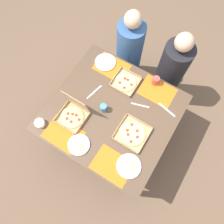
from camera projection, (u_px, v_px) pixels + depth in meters
ground_plane at (112, 131)px, 2.83m from camera, size 6.00×6.00×0.00m
dining_table at (112, 115)px, 2.25m from camera, size 1.25×1.19×0.72m
placemat_near_left at (63, 134)px, 2.08m from camera, size 0.36×0.26×0.00m
placemat_near_right at (112, 165)px, 1.97m from camera, size 0.36×0.26×0.00m
placemat_far_left at (112, 67)px, 2.35m from camera, size 0.36×0.26×0.00m
placemat_far_right at (157, 91)px, 2.24m from camera, size 0.36×0.26×0.00m
pizza_box_corner_left at (126, 82)px, 2.27m from camera, size 0.26×0.26×0.04m
pizza_box_center at (73, 114)px, 2.10m from camera, size 0.27×0.27×0.30m
pizza_box_corner_right at (132, 133)px, 2.07m from camera, size 0.30×0.30×0.04m
plate_far_right at (79, 145)px, 2.03m from camera, size 0.21×0.21×0.03m
plate_near_left at (129, 166)px, 1.96m from camera, size 0.23×0.23×0.03m
plate_far_left at (105, 62)px, 2.36m from camera, size 0.23×0.23×0.02m
cup_dark at (103, 108)px, 2.13m from camera, size 0.07×0.07×0.09m
cup_red at (156, 80)px, 2.24m from camera, size 0.07×0.07×0.09m
condiment_bowl at (40, 123)px, 2.09m from camera, size 0.10×0.10×0.05m
knife_by_near_left at (94, 92)px, 2.24m from camera, size 0.06×0.21×0.00m
knife_by_far_right at (167, 110)px, 2.17m from camera, size 0.21×0.06×0.00m
fork_by_far_left at (140, 105)px, 2.18m from camera, size 0.19×0.07×0.00m
diner_left_seat at (129, 52)px, 2.66m from camera, size 0.32×0.32×1.15m
diner_right_seat at (170, 72)px, 2.55m from camera, size 0.32×0.32×1.16m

